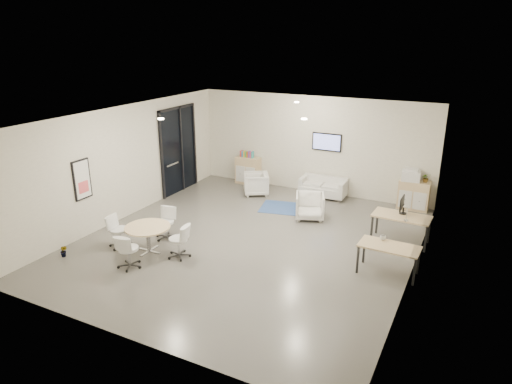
{
  "coord_description": "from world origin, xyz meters",
  "views": [
    {
      "loc": [
        4.99,
        -9.47,
        5.05
      ],
      "look_at": [
        -0.01,
        0.4,
        1.21
      ],
      "focal_mm": 32.0,
      "sensor_mm": 36.0,
      "label": 1
    }
  ],
  "objects_px": {
    "armchair_left": "(256,183)",
    "desk_front": "(389,249)",
    "sideboard_left": "(248,170)",
    "sideboard_right": "(414,195)",
    "armchair_right": "(310,205)",
    "desk_rear": "(402,218)",
    "loveseat": "(323,188)",
    "round_table": "(148,230)"
  },
  "relations": [
    {
      "from": "loveseat",
      "to": "armchair_left",
      "type": "bearing_deg",
      "value": -160.91
    },
    {
      "from": "sideboard_left",
      "to": "round_table",
      "type": "xyz_separation_m",
      "value": [
        0.37,
        -5.9,
        0.11
      ]
    },
    {
      "from": "loveseat",
      "to": "armchair_left",
      "type": "height_order",
      "value": "armchair_left"
    },
    {
      "from": "loveseat",
      "to": "round_table",
      "type": "distance_m",
      "value": 6.29
    },
    {
      "from": "sideboard_right",
      "to": "desk_front",
      "type": "bearing_deg",
      "value": -88.16
    },
    {
      "from": "armchair_left",
      "to": "desk_rear",
      "type": "bearing_deg",
      "value": 40.8
    },
    {
      "from": "sideboard_left",
      "to": "round_table",
      "type": "bearing_deg",
      "value": -86.45
    },
    {
      "from": "armchair_left",
      "to": "desk_front",
      "type": "height_order",
      "value": "armchair_left"
    },
    {
      "from": "sideboard_right",
      "to": "armchair_left",
      "type": "bearing_deg",
      "value": -169.27
    },
    {
      "from": "armchair_right",
      "to": "desk_rear",
      "type": "distance_m",
      "value": 2.67
    },
    {
      "from": "armchair_left",
      "to": "desk_front",
      "type": "bearing_deg",
      "value": 24.86
    },
    {
      "from": "sideboard_right",
      "to": "round_table",
      "type": "distance_m",
      "value": 7.93
    },
    {
      "from": "sideboard_left",
      "to": "sideboard_right",
      "type": "bearing_deg",
      "value": 0.03
    },
    {
      "from": "desk_rear",
      "to": "desk_front",
      "type": "distance_m",
      "value": 1.78
    },
    {
      "from": "armchair_right",
      "to": "armchair_left",
      "type": "bearing_deg",
      "value": 131.71
    },
    {
      "from": "round_table",
      "to": "armchair_right",
      "type": "bearing_deg",
      "value": 54.06
    },
    {
      "from": "sideboard_left",
      "to": "loveseat",
      "type": "bearing_deg",
      "value": -2.59
    },
    {
      "from": "sideboard_left",
      "to": "round_table",
      "type": "relative_size",
      "value": 0.87
    },
    {
      "from": "armchair_left",
      "to": "loveseat",
      "type": "bearing_deg",
      "value": 80.14
    },
    {
      "from": "sideboard_left",
      "to": "armchair_right",
      "type": "height_order",
      "value": "sideboard_left"
    },
    {
      "from": "armchair_right",
      "to": "desk_rear",
      "type": "height_order",
      "value": "armchair_right"
    },
    {
      "from": "round_table",
      "to": "loveseat",
      "type": "bearing_deg",
      "value": 66.69
    },
    {
      "from": "armchair_left",
      "to": "desk_rear",
      "type": "xyz_separation_m",
      "value": [
        4.96,
        -1.65,
        0.26
      ]
    },
    {
      "from": "armchair_left",
      "to": "desk_front",
      "type": "relative_size",
      "value": 0.6
    },
    {
      "from": "sideboard_right",
      "to": "armchair_right",
      "type": "xyz_separation_m",
      "value": [
        -2.54,
        -2.11,
        -0.04
      ]
    },
    {
      "from": "armchair_right",
      "to": "round_table",
      "type": "bearing_deg",
      "value": -147.38
    },
    {
      "from": "sideboard_left",
      "to": "desk_front",
      "type": "xyz_separation_m",
      "value": [
        5.8,
        -4.35,
        0.13
      ]
    },
    {
      "from": "armchair_left",
      "to": "round_table",
      "type": "distance_m",
      "value": 5.0
    },
    {
      "from": "sideboard_left",
      "to": "sideboard_right",
      "type": "distance_m",
      "value": 5.66
    },
    {
      "from": "desk_rear",
      "to": "sideboard_right",
      "type": "bearing_deg",
      "value": 93.97
    },
    {
      "from": "sideboard_right",
      "to": "armchair_left",
      "type": "distance_m",
      "value": 4.96
    },
    {
      "from": "loveseat",
      "to": "desk_rear",
      "type": "bearing_deg",
      "value": -42.09
    },
    {
      "from": "desk_rear",
      "to": "desk_front",
      "type": "xyz_separation_m",
      "value": [
        0.06,
        -1.78,
        -0.05
      ]
    },
    {
      "from": "sideboard_left",
      "to": "loveseat",
      "type": "relative_size",
      "value": 0.64
    },
    {
      "from": "armchair_left",
      "to": "desk_rear",
      "type": "height_order",
      "value": "armchair_left"
    },
    {
      "from": "loveseat",
      "to": "desk_rear",
      "type": "xyz_separation_m",
      "value": [
        2.89,
        -2.45,
        0.36
      ]
    },
    {
      "from": "armchair_left",
      "to": "round_table",
      "type": "xyz_separation_m",
      "value": [
        -0.41,
        -4.98,
        0.18
      ]
    },
    {
      "from": "sideboard_right",
      "to": "desk_front",
      "type": "relative_size",
      "value": 0.68
    },
    {
      "from": "round_table",
      "to": "armchair_left",
      "type": "bearing_deg",
      "value": 85.27
    },
    {
      "from": "round_table",
      "to": "sideboard_left",
      "type": "bearing_deg",
      "value": 93.55
    },
    {
      "from": "sideboard_right",
      "to": "desk_rear",
      "type": "distance_m",
      "value": 2.59
    },
    {
      "from": "armchair_right",
      "to": "sideboard_left",
      "type": "bearing_deg",
      "value": 124.53
    }
  ]
}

